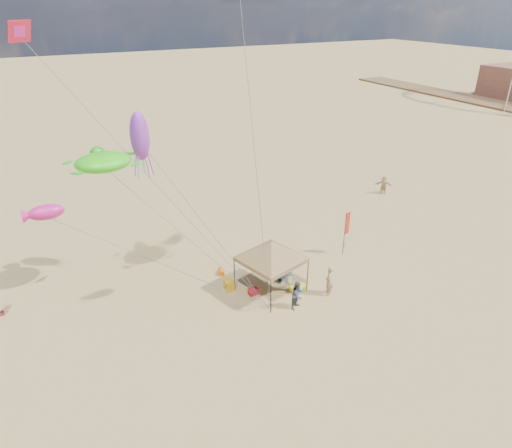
% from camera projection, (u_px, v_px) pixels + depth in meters
% --- Properties ---
extents(ground, '(280.00, 280.00, 0.00)m').
position_uv_depth(ground, '(282.00, 311.00, 24.60)').
color(ground, tan).
rests_on(ground, ground).
extents(canopy_tent, '(5.82, 5.82, 3.72)m').
position_uv_depth(canopy_tent, '(271.00, 244.00, 25.00)').
color(canopy_tent, black).
rests_on(canopy_tent, ground).
extents(feather_flag, '(0.45, 0.15, 3.05)m').
position_uv_depth(feather_flag, '(347.00, 226.00, 29.29)').
color(feather_flag, black).
rests_on(feather_flag, ground).
extents(cooler_red, '(0.54, 0.38, 0.38)m').
position_uv_depth(cooler_red, '(253.00, 291.00, 25.92)').
color(cooler_red, '#A70D17').
rests_on(cooler_red, ground).
extents(cooler_blue, '(0.54, 0.38, 0.38)m').
position_uv_depth(cooler_blue, '(284.00, 256.00, 29.48)').
color(cooler_blue, '#121A94').
rests_on(cooler_blue, ground).
extents(bag_navy, '(0.69, 0.54, 0.36)m').
position_uv_depth(bag_navy, '(283.00, 278.00, 27.21)').
color(bag_navy, '#0E1B3E').
rests_on(bag_navy, ground).
extents(bag_orange, '(0.54, 0.69, 0.36)m').
position_uv_depth(bag_orange, '(221.00, 271.00, 27.85)').
color(bag_orange, orange).
rests_on(bag_orange, ground).
extents(chair_green, '(0.50, 0.50, 0.70)m').
position_uv_depth(chair_green, '(276.00, 266.00, 28.14)').
color(chair_green, '#198D45').
rests_on(chair_green, ground).
extents(chair_yellow, '(0.50, 0.50, 0.70)m').
position_uv_depth(chair_yellow, '(229.00, 286.00, 26.17)').
color(chair_yellow, gold).
rests_on(chair_yellow, ground).
extents(crate_grey, '(0.34, 0.30, 0.28)m').
position_uv_depth(crate_grey, '(299.00, 291.00, 26.07)').
color(crate_grey, gray).
rests_on(crate_grey, ground).
extents(beach_cart, '(0.90, 0.50, 0.24)m').
position_uv_depth(beach_cart, '(298.00, 288.00, 26.25)').
color(beach_cart, yellow).
rests_on(beach_cart, ground).
extents(person_near_a, '(0.80, 0.80, 1.88)m').
position_uv_depth(person_near_a, '(329.00, 280.00, 25.60)').
color(person_near_a, tan).
rests_on(person_near_a, ground).
extents(person_near_b, '(0.98, 0.90, 1.64)m').
position_uv_depth(person_near_b, '(298.00, 295.00, 24.56)').
color(person_near_b, '#3C4652').
rests_on(person_near_b, ground).
extents(person_near_c, '(1.06, 0.65, 1.60)m').
position_uv_depth(person_near_c, '(288.00, 278.00, 26.06)').
color(person_near_c, silver).
rests_on(person_near_c, ground).
extents(person_far_c, '(1.42, 1.40, 1.63)m').
position_uv_depth(person_far_c, '(384.00, 185.00, 39.16)').
color(person_far_c, tan).
rests_on(person_far_c, ground).
extents(turtle_kite, '(3.15, 2.64, 0.97)m').
position_uv_depth(turtle_kite, '(103.00, 162.00, 23.44)').
color(turtle_kite, '#37DB16').
rests_on(turtle_kite, ground).
extents(fish_kite, '(1.68, 1.03, 0.70)m').
position_uv_depth(fish_kite, '(46.00, 212.00, 20.31)').
color(fish_kite, '#D21C7C').
rests_on(fish_kite, ground).
extents(squid_kite, '(1.07, 1.07, 2.74)m').
position_uv_depth(squid_kite, '(140.00, 136.00, 24.70)').
color(squid_kite, purple).
rests_on(squid_kite, ground).
extents(stunt_kite_pink, '(1.33, 0.99, 1.12)m').
position_uv_depth(stunt_kite_pink, '(19.00, 31.00, 23.57)').
color(stunt_kite_pink, '#F51C3E').
rests_on(stunt_kite_pink, ground).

